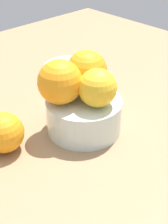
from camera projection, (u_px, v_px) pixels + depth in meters
ground_plane at (84, 133)px, 60.66cm from camera, size 110.00×110.00×2.00cm
fruit_bowl at (84, 115)px, 58.58cm from camera, size 13.16×13.16×5.95cm
orange_in_bowl_0 at (98, 88)px, 53.94cm from camera, size 6.38×6.38×6.38cm
orange_in_bowl_1 at (87, 71)px, 58.32cm from camera, size 7.21×7.21×7.21cm
orange_in_bowl_2 at (60, 82)px, 54.48cm from camera, size 7.47×7.47×7.47cm
orange_loose_0 at (4, 132)px, 53.50cm from camera, size 6.70×6.70×6.70cm
side_plate at (70, 66)px, 81.47cm from camera, size 13.07×13.07×0.80cm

